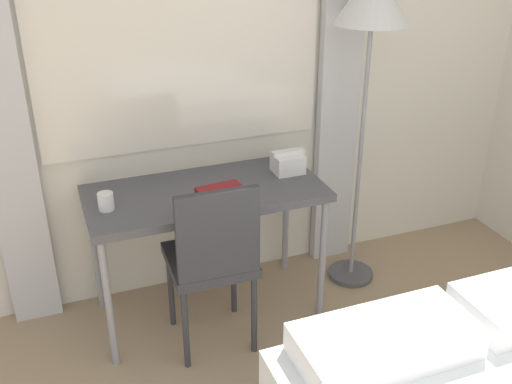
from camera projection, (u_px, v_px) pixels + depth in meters
name	position (u px, v px, depth m)	size (l,w,h in m)	color
wall_back_with_window	(200.00, 49.00, 3.04)	(4.90, 0.13, 2.70)	silver
desk	(206.00, 201.00, 3.01)	(1.18, 0.56, 0.74)	#4C4C51
desk_chair	(213.00, 256.00, 2.81)	(0.41, 0.41, 0.92)	#333338
standing_lamp	(372.00, 15.00, 2.93)	(0.38, 0.38, 1.76)	#4C4C51
telephone	(288.00, 162.00, 3.15)	(0.18, 0.13, 0.12)	white
book	(222.00, 191.00, 2.93)	(0.24, 0.18, 0.02)	maroon
mug	(106.00, 201.00, 2.77)	(0.07, 0.07, 0.08)	white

